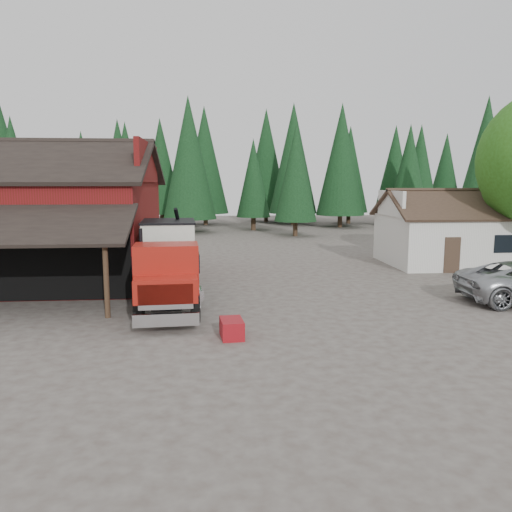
{
  "coord_description": "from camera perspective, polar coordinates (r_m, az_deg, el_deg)",
  "views": [
    {
      "loc": [
        -1.63,
        -16.3,
        4.96
      ],
      "look_at": [
        0.19,
        5.14,
        1.8
      ],
      "focal_mm": 35.0,
      "sensor_mm": 36.0,
      "label": 1
    }
  ],
  "objects": [
    {
      "name": "ground",
      "position": [
        17.11,
        0.84,
        -8.49
      ],
      "size": [
        120.0,
        120.0,
        0.0
      ],
      "primitive_type": "plane",
      "color": "#494039",
      "rests_on": "ground"
    },
    {
      "name": "farmhouse",
      "position": [
        32.91,
        21.6,
        2.03
      ],
      "size": [
        8.6,
        6.42,
        4.65
      ],
      "color": "silver",
      "rests_on": "ground"
    },
    {
      "name": "near_pine_d",
      "position": [
        50.41,
        -7.67,
        11.05
      ],
      "size": [
        5.28,
        5.28,
        13.4
      ],
      "color": "#382619",
      "rests_on": "ground"
    },
    {
      "name": "feed_truck",
      "position": [
        20.65,
        -9.97,
        -0.53
      ],
      "size": [
        2.96,
        8.73,
        3.88
      ],
      "rotation": [
        0.0,
        0.0,
        0.06
      ],
      "color": "black",
      "rests_on": "ground"
    },
    {
      "name": "near_pine_c",
      "position": [
        48.49,
        24.73,
        9.89
      ],
      "size": [
        4.84,
        4.84,
        12.4
      ],
      "color": "#382619",
      "rests_on": "ground"
    },
    {
      "name": "equip_box",
      "position": [
        16.29,
        -2.79,
        -8.27
      ],
      "size": [
        0.8,
        1.16,
        0.6
      ],
      "primitive_type": "cube",
      "rotation": [
        0.0,
        0.0,
        0.09
      ],
      "color": "maroon",
      "rests_on": "ground"
    },
    {
      "name": "near_pine_b",
      "position": [
        46.93,
        4.58,
        9.46
      ],
      "size": [
        3.96,
        3.96,
        10.4
      ],
      "color": "#382619",
      "rests_on": "ground"
    },
    {
      "name": "red_barn",
      "position": [
        27.92,
        -24.47,
        2.95
      ],
      "size": [
        12.8,
        13.63,
        7.18
      ],
      "color": "maroon",
      "rests_on": "ground"
    },
    {
      "name": "conifer_backdrop",
      "position": [
        58.53,
        -3.23,
        3.48
      ],
      "size": [
        76.0,
        16.0,
        16.0
      ],
      "primitive_type": null,
      "color": "black",
      "rests_on": "ground"
    }
  ]
}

